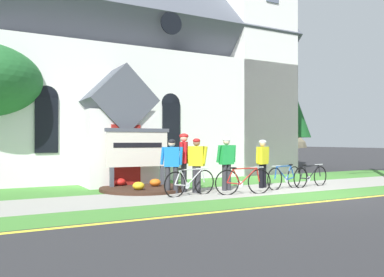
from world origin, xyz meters
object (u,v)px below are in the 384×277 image
object	(u,v)px
bicycle_red	(243,181)
cyclist_in_blue_jersey	(197,161)
bicycle_white	(190,182)
church_sign	(138,149)
cyclist_in_green_jersey	(172,162)
bicycle_black	(285,177)
cyclist_in_yellow_jersey	(263,160)
bicycle_blue	(310,176)
cyclist_in_white_jersey	(227,160)
cyclist_in_orange_jersey	(184,157)
roadside_conifer	(282,98)

from	to	relation	value
bicycle_red	cyclist_in_blue_jersey	distance (m)	1.50
bicycle_white	cyclist_in_blue_jersey	world-z (taller)	cyclist_in_blue_jersey
church_sign	bicycle_white	world-z (taller)	church_sign
bicycle_white	cyclist_in_green_jersey	xyz separation A→B (m)	(-0.26, 0.65, 0.55)
bicycle_black	cyclist_in_yellow_jersey	bearing A→B (deg)	130.83
bicycle_blue	cyclist_in_white_jersey	world-z (taller)	cyclist_in_white_jersey
bicycle_black	cyclist_in_orange_jersey	world-z (taller)	cyclist_in_orange_jersey
cyclist_in_green_jersey	roadside_conifer	bearing A→B (deg)	34.61
bicycle_red	cyclist_in_yellow_jersey	xyz separation A→B (m)	(1.49, 0.98, 0.54)
cyclist_in_orange_jersey	cyclist_in_blue_jersey	bearing A→B (deg)	-58.45
cyclist_in_yellow_jersey	roadside_conifer	distance (m)	10.97
cyclist_in_yellow_jersey	cyclist_in_green_jersey	distance (m)	3.26
bicycle_white	cyclist_in_white_jersey	bearing A→B (deg)	16.93
cyclist_in_orange_jersey	cyclist_in_white_jersey	xyz separation A→B (m)	(1.33, -0.34, -0.09)
bicycle_black	cyclist_in_orange_jersey	size ratio (longest dim) A/B	0.97
cyclist_in_yellow_jersey	church_sign	bearing A→B (deg)	154.02
cyclist_in_white_jersey	bicycle_white	bearing A→B (deg)	-163.07
church_sign	cyclist_in_orange_jersey	distance (m)	1.78
roadside_conifer	bicycle_black	bearing A→B (deg)	-130.68
bicycle_blue	cyclist_in_green_jersey	bearing A→B (deg)	172.20
cyclist_in_blue_jersey	church_sign	bearing A→B (deg)	121.81
cyclist_in_green_jersey	church_sign	bearing A→B (deg)	104.98
church_sign	cyclist_in_yellow_jersey	bearing A→B (deg)	-25.98
cyclist_in_blue_jersey	cyclist_in_green_jersey	bearing A→B (deg)	163.17
cyclist_in_orange_jersey	cyclist_in_blue_jersey	xyz separation A→B (m)	(0.23, -0.38, -0.11)
bicycle_red	bicycle_black	bearing A→B (deg)	12.57
bicycle_white	roadside_conifer	xyz separation A→B (m)	(10.37, 7.98, 3.70)
bicycle_black	bicycle_blue	distance (m)	1.15
roadside_conifer	church_sign	bearing A→B (deg)	-152.85
cyclist_in_white_jersey	roadside_conifer	bearing A→B (deg)	40.43
church_sign	bicycle_black	xyz separation A→B (m)	(4.17, -2.35, -0.91)
cyclist_in_blue_jersey	bicycle_blue	bearing A→B (deg)	-6.18
cyclist_in_green_jersey	roadside_conifer	xyz separation A→B (m)	(10.63, 7.33, 3.15)
church_sign	cyclist_in_yellow_jersey	xyz separation A→B (m)	(3.70, -1.80, -0.37)
bicycle_white	roadside_conifer	distance (m)	13.60
bicycle_red	cyclist_in_green_jersey	world-z (taller)	cyclist_in_green_jersey
bicycle_black	cyclist_in_yellow_jersey	distance (m)	0.90
cyclist_in_white_jersey	cyclist_in_green_jersey	xyz separation A→B (m)	(-1.81, 0.18, -0.04)
bicycle_black	cyclist_in_blue_jersey	distance (m)	3.10
cyclist_in_orange_jersey	cyclist_in_yellow_jersey	bearing A→B (deg)	-6.31
bicycle_red	roadside_conifer	size ratio (longest dim) A/B	0.27
cyclist_in_white_jersey	bicycle_blue	bearing A→B (deg)	-9.11
cyclist_in_white_jersey	cyclist_in_orange_jersey	bearing A→B (deg)	165.73
bicycle_black	roadside_conifer	size ratio (longest dim) A/B	0.27
bicycle_white	cyclist_in_yellow_jersey	size ratio (longest dim) A/B	1.10
roadside_conifer	cyclist_in_orange_jersey	bearing A→B (deg)	-144.73
cyclist_in_white_jersey	cyclist_in_yellow_jersey	bearing A→B (deg)	1.21
bicycle_white	bicycle_black	xyz separation A→B (m)	(3.47, -0.04, -0.00)
bicycle_blue	roadside_conifer	xyz separation A→B (m)	(5.75, 8.00, 3.72)
cyclist_in_orange_jersey	cyclist_in_green_jersey	world-z (taller)	cyclist_in_orange_jersey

